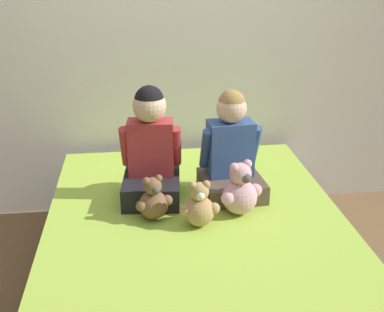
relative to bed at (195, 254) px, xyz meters
name	(u,v)px	position (x,y,z in m)	size (l,w,h in m)	color
ground_plane	(195,290)	(0.00, 0.00, -0.25)	(14.00, 14.00, 0.00)	brown
wall_behind_bed	(176,43)	(0.00, 1.10, 1.00)	(8.00, 0.06, 2.50)	silver
bed	(195,254)	(0.00, 0.00, 0.00)	(1.63, 1.93, 0.51)	#2D2D33
child_on_left	(151,152)	(-0.23, 0.25, 0.54)	(0.36, 0.39, 0.66)	black
child_on_right	(231,153)	(0.24, 0.25, 0.51)	(0.38, 0.38, 0.62)	brown
teddy_bear_held_by_left_child	(153,201)	(-0.23, -0.01, 0.36)	(0.20, 0.16, 0.25)	brown
teddy_bear_held_by_right_child	(240,192)	(0.24, -0.01, 0.39)	(0.24, 0.19, 0.31)	#DBA3B2
teddy_bear_between_children	(199,207)	(0.01, -0.11, 0.36)	(0.21, 0.16, 0.25)	tan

